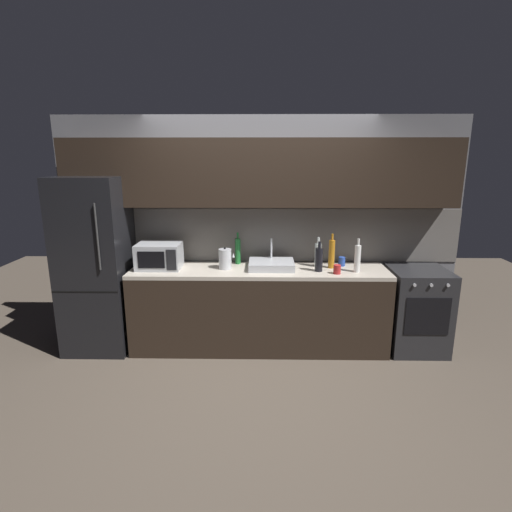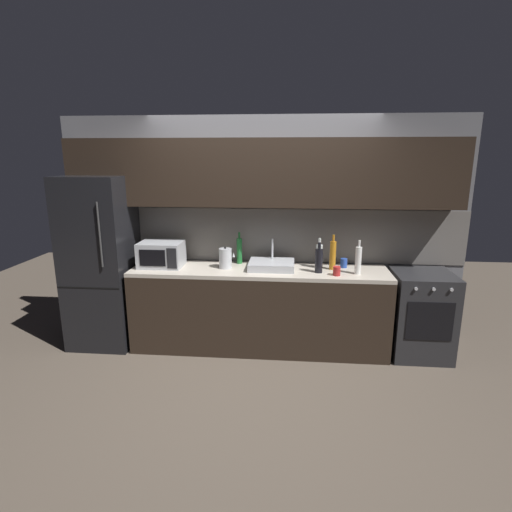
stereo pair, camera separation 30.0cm
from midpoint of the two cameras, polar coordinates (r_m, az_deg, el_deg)
The scene contains 15 objects.
ground_plane at distance 3.86m, azimuth -2.07°, elevation -18.61°, with size 10.00×10.00×0.00m, color #4C4238.
back_wall at distance 4.48m, azimuth -1.43°, elevation 7.20°, with size 4.48×0.44×2.50m.
counter_run at distance 4.46m, azimuth -1.50°, elevation -7.44°, with size 2.74×0.60×0.90m.
refrigerator at distance 4.71m, azimuth -23.28°, elevation -1.19°, with size 0.68×0.69×1.87m.
oven_range at distance 4.70m, azimuth 19.94°, elevation -7.14°, with size 0.60×0.62×0.90m.
microwave at distance 4.47m, azimuth -15.34°, elevation -0.00°, with size 0.46×0.35×0.27m.
sink_basin at distance 4.33m, azimuth 0.21°, elevation -1.24°, with size 0.48×0.38×0.30m.
kettle at distance 4.33m, azimuth -6.35°, elevation -0.42°, with size 0.17×0.14×0.24m.
wine_bottle_clear at distance 4.40m, azimuth 6.79°, elevation 0.18°, with size 0.07×0.07×0.32m.
wine_bottle_green at distance 4.50m, azimuth -4.48°, elevation 0.72°, with size 0.06×0.06×0.35m.
wine_bottle_amber at distance 4.37m, azimuth 8.68°, elevation 0.32°, with size 0.07×0.07×0.37m.
wine_bottle_dark at distance 4.23m, azimuth 6.86°, elevation -0.47°, with size 0.08×0.08×0.32m.
wine_bottle_white at distance 4.26m, azimuth 12.16°, elevation -0.33°, with size 0.06×0.06×0.35m.
mug_red at distance 4.18m, azimuth 9.34°, elevation -1.89°, with size 0.07×0.07×0.09m, color #A82323.
mug_blue at distance 4.49m, azimuth 10.13°, elevation -0.78°, with size 0.07×0.07×0.10m, color #234299.
Camera 1 is at (0.04, -3.25, 2.07)m, focal length 28.41 mm.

